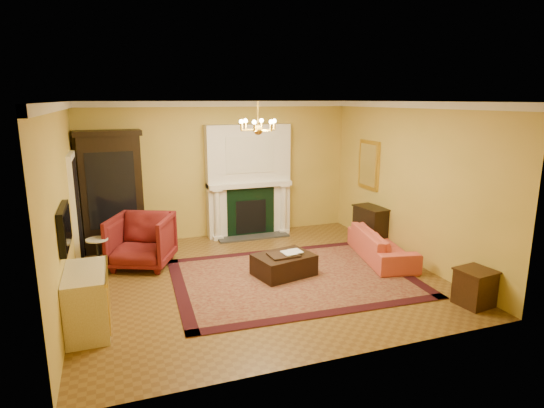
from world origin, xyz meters
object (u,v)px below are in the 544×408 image
china_cabinet (112,194)px  pedestal_table (98,254)px  console_table (371,227)px  wingback_armchair (141,238)px  coral_sofa (382,240)px  end_table (475,288)px  commode (87,300)px  leather_ottoman (284,265)px

china_cabinet → pedestal_table: 1.66m
pedestal_table → console_table: console_table is taller
wingback_armchair → console_table: bearing=19.5°
coral_sofa → end_table: bearing=-163.3°
coral_sofa → console_table: console_table is taller
console_table → pedestal_table: bearing=171.1°
china_cabinet → wingback_armchair: size_ratio=2.17×
china_cabinet → coral_sofa: china_cabinet is taller
commode → end_table: bearing=-12.1°
wingback_armchair → coral_sofa: (4.40, -1.16, -0.16)m
pedestal_table → coral_sofa: coral_sofa is taller
commode → leather_ottoman: 3.30m
china_cabinet → end_table: (5.04, -4.61, -0.90)m
coral_sofa → pedestal_table: bearing=91.2°
china_cabinet → commode: china_cabinet is taller
wingback_armchair → leather_ottoman: (2.31, -1.31, -0.34)m
china_cabinet → end_table: china_cabinet is taller
china_cabinet → pedestal_table: china_cabinet is taller
wingback_armchair → commode: bearing=-87.4°
coral_sofa → leather_ottoman: coral_sofa is taller
commode → console_table: bearing=18.7°
end_table → console_table: bearing=88.9°
console_table → china_cabinet: bearing=155.4°
wingback_armchair → end_table: 5.71m
console_table → leather_ottoman: console_table is taller
china_cabinet → wingback_armchair: china_cabinet is taller
commode → coral_sofa: (5.26, 1.06, -0.04)m
pedestal_table → end_table: bearing=-30.8°
coral_sofa → leather_ottoman: size_ratio=1.98×
pedestal_table → commode: commode is taller
coral_sofa → wingback_armchair: bearing=87.0°
wingback_armchair → commode: 2.39m
pedestal_table → commode: (-0.11, -2.02, 0.03)m
pedestal_table → commode: bearing=-93.0°
wingback_armchair → leather_ottoman: wingback_armchair is taller
console_table → leather_ottoman: (-2.34, -0.96, -0.20)m
end_table → leather_ottoman: bearing=137.8°
wingback_armchair → leather_ottoman: size_ratio=1.09×
coral_sofa → leather_ottoman: bearing=105.9°
china_cabinet → commode: bearing=-99.6°
china_cabinet → end_table: 6.89m
pedestal_table → coral_sofa: size_ratio=0.34×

